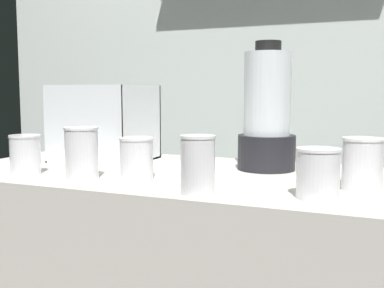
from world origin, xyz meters
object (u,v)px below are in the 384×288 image
Objects in this scene: juice_cup_pomegranate_right at (198,168)px; carrot_display_bin at (107,136)px; juice_cup_orange_left at (82,156)px; juice_cup_carrot_far_right at (318,176)px; juice_cup_mango_rightmost at (362,166)px; blender_pitcher at (267,116)px; juice_cup_carrot_middle at (137,160)px; juice_cup_mango_far_left at (25,157)px.

carrot_display_bin is at bearing 142.38° from juice_cup_pomegranate_right.
juice_cup_pomegranate_right is at bearing -8.84° from juice_cup_orange_left.
juice_cup_mango_rightmost is at bearing 58.42° from juice_cup_carrot_far_right.
juice_cup_orange_left reaches higher than juice_cup_mango_rightmost.
blender_pitcher reaches higher than juice_cup_carrot_middle.
juice_cup_orange_left reaches higher than juice_cup_carrot_far_right.
blender_pitcher is at bearing 81.93° from juice_cup_pomegranate_right.
carrot_display_bin is 2.62× the size of juice_cup_carrot_middle.
juice_cup_carrot_middle is 0.24m from juice_cup_pomegranate_right.
blender_pitcher is 2.82× the size of juice_cup_pomegranate_right.
juice_cup_carrot_middle is (-0.27, -0.28, -0.10)m from blender_pitcher.
juice_cup_mango_rightmost is at bearing 9.12° from juice_cup_mango_far_left.
blender_pitcher is 0.53m from juice_cup_orange_left.
blender_pitcher is 0.40m from juice_cup_carrot_far_right.
carrot_display_bin is at bearing 157.06° from juice_cup_carrot_far_right.
juice_cup_carrot_far_right is (0.72, -0.31, -0.03)m from carrot_display_bin.
juice_cup_carrot_middle is 0.46m from juice_cup_carrot_far_right.
blender_pitcher reaches higher than juice_cup_mango_rightmost.
carrot_display_bin is 0.53m from blender_pitcher.
juice_cup_mango_rightmost is at bearing -12.37° from carrot_display_bin.
juice_cup_mango_far_left is 0.89× the size of juice_cup_mango_rightmost.
juice_cup_pomegranate_right is (0.21, -0.10, 0.01)m from juice_cup_carrot_middle.
juice_cup_mango_rightmost is at bearing 29.68° from juice_cup_pomegranate_right.
juice_cup_carrot_middle and juice_cup_carrot_far_right have the same top height.
carrot_display_bin is 0.37m from juice_cup_carrot_middle.
juice_cup_mango_rightmost is at bearing -35.83° from blender_pitcher.
juice_cup_orange_left is 0.14m from juice_cup_carrot_middle.
juice_cup_carrot_middle is 0.90× the size of juice_cup_mango_rightmost.
blender_pitcher is 3.40× the size of juice_cup_mango_far_left.
juice_cup_pomegranate_right is at bearing -98.07° from blender_pitcher.
juice_cup_carrot_far_right is (0.78, 0.01, 0.00)m from juice_cup_mango_far_left.
carrot_display_bin reaches higher than juice_cup_pomegranate_right.
blender_pitcher reaches higher than juice_cup_carrot_far_right.
juice_cup_carrot_far_right is at bearing 0.42° from juice_cup_orange_left.
juice_cup_carrot_middle is at bearing -45.19° from carrot_display_bin.
juice_cup_carrot_middle is (0.13, 0.05, -0.01)m from juice_cup_orange_left.
juice_cup_carrot_far_right is (0.46, -0.04, -0.00)m from juice_cup_carrot_middle.
blender_pitcher is (0.53, 0.02, 0.08)m from carrot_display_bin.
carrot_display_bin is 0.60m from juice_cup_pomegranate_right.
carrot_display_bin is 2.63× the size of juice_cup_mango_far_left.
juice_cup_mango_rightmost is at bearing 9.02° from juice_cup_carrot_middle.
juice_cup_carrot_far_right is 0.15m from juice_cup_mango_rightmost.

